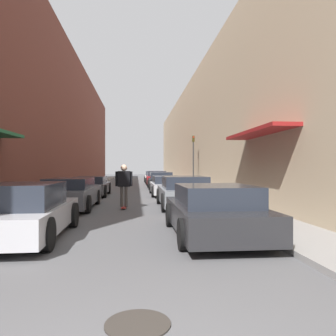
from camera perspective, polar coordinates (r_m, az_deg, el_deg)
name	(u,v)px	position (r m, az deg, el deg)	size (l,w,h in m)	color
ground	(132,191)	(23.82, -6.32, -3.94)	(122.34, 122.34, 0.00)	#515154
curb_strip_left	(85,186)	(29.71, -14.20, -3.04)	(1.80, 55.61, 0.12)	gray
curb_strip_right	(179,185)	(29.61, 1.90, -3.04)	(1.80, 55.61, 0.12)	gray
building_row_left	(51,118)	(30.55, -19.64, 8.16)	(4.90, 55.61, 11.94)	brown
building_row_right	(210,134)	(30.23, 7.39, 5.84)	(4.90, 55.61, 9.42)	tan
parked_car_left_0	(24,212)	(8.40, -23.73, -7.00)	(1.90, 4.34, 1.30)	#B7B7BC
parked_car_left_1	(71,194)	(13.80, -16.56, -4.29)	(1.95, 4.73, 1.24)	#515459
parked_car_left_2	(92,186)	(19.81, -13.16, -3.07)	(1.97, 4.46, 1.15)	#515459
parked_car_right_0	(214,211)	(8.05, 7.99, -7.46)	(2.05, 4.34, 1.24)	#232326
parked_car_right_1	(184,192)	(13.63, 2.75, -4.24)	(2.05, 4.49, 1.30)	gray
parked_car_right_2	(167,186)	(19.71, -0.25, -3.11)	(1.94, 4.73, 1.17)	#B7B7BC
parked_car_right_3	(161,181)	(25.79, -1.29, -2.24)	(2.01, 4.52, 1.31)	black
parked_car_right_4	(156,178)	(31.51, -2.03, -1.79)	(2.05, 4.41, 1.34)	maroon
parked_car_right_5	(153,177)	(37.32, -2.61, -1.57)	(1.99, 4.19, 1.26)	silver
skateboarder	(124,181)	(13.29, -7.69, -2.34)	(0.69, 0.78, 1.79)	#B2231E
manhole_cover	(138,324)	(3.82, -5.31, -25.45)	(0.70, 0.70, 0.02)	#332D28
traffic_light	(193,156)	(24.10, 4.44, 2.04)	(0.16, 0.22, 3.89)	#2D2D2D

